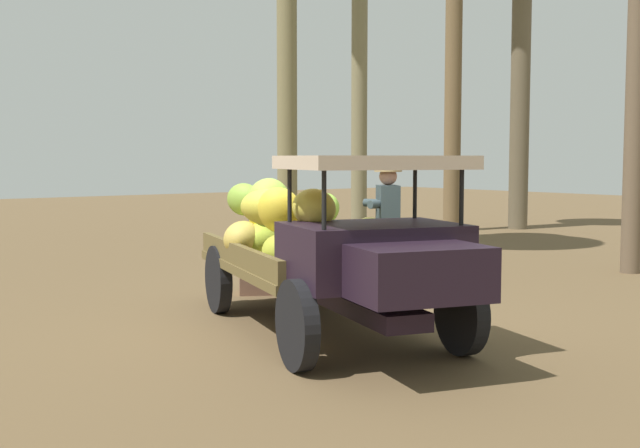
# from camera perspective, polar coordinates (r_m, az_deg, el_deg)

# --- Properties ---
(ground_plane) EXTENTS (60.00, 60.00, 0.00)m
(ground_plane) POSITION_cam_1_polar(r_m,az_deg,el_deg) (8.55, 0.94, -7.60)
(ground_plane) COLOR brown
(truck) EXTENTS (4.66, 2.77, 1.84)m
(truck) POSITION_cam_1_polar(r_m,az_deg,el_deg) (8.12, 0.58, -1.75)
(truck) COLOR black
(truck) RESTS_ON ground
(farmer) EXTENTS (0.58, 0.55, 1.76)m
(farmer) POSITION_cam_1_polar(r_m,az_deg,el_deg) (10.07, 4.74, 0.02)
(farmer) COLOR #4C4C6D
(farmer) RESTS_ON ground
(wooden_crate) EXTENTS (0.68, 0.73, 0.50)m
(wooden_crate) POSITION_cam_1_polar(r_m,az_deg,el_deg) (10.93, -4.10, -3.56)
(wooden_crate) COLOR #835C49
(wooden_crate) RESTS_ON ground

